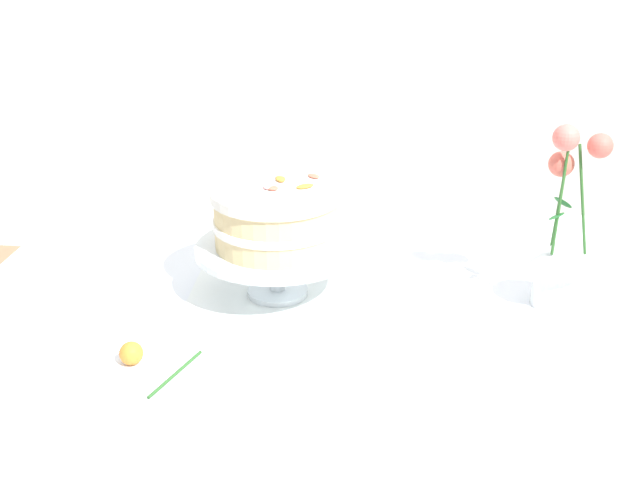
% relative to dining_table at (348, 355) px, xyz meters
% --- Properties ---
extents(dining_table, '(1.40, 1.00, 0.74)m').
position_rel_dining_table_xyz_m(dining_table, '(0.00, 0.00, 0.00)').
color(dining_table, white).
rests_on(dining_table, ground).
extents(linen_napkin, '(0.33, 0.33, 0.00)m').
position_rel_dining_table_xyz_m(linen_napkin, '(-0.13, 0.05, 0.09)').
color(linen_napkin, white).
rests_on(linen_napkin, dining_table).
extents(cake_stand, '(0.29, 0.29, 0.10)m').
position_rel_dining_table_xyz_m(cake_stand, '(-0.13, 0.05, 0.17)').
color(cake_stand, silver).
rests_on(cake_stand, linen_napkin).
extents(layer_cake, '(0.23, 0.23, 0.11)m').
position_rel_dining_table_xyz_m(layer_cake, '(-0.13, 0.05, 0.24)').
color(layer_cake, beige).
rests_on(layer_cake, cake_stand).
extents(flower_vase, '(0.12, 0.11, 0.33)m').
position_rel_dining_table_xyz_m(flower_vase, '(0.36, 0.06, 0.20)').
color(flower_vase, silver).
rests_on(flower_vase, dining_table).
extents(fallen_rose, '(0.12, 0.13, 0.04)m').
position_rel_dining_table_xyz_m(fallen_rose, '(-0.32, -0.21, 0.11)').
color(fallen_rose, '#2D6028').
rests_on(fallen_rose, dining_table).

